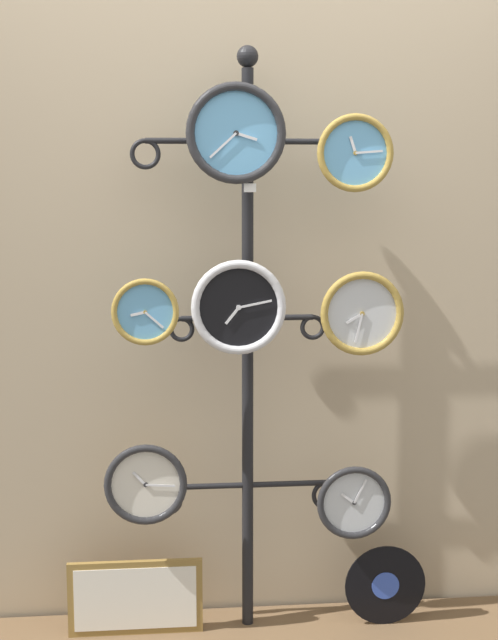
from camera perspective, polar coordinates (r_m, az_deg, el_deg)
shop_wall at (r=3.16m, az=-0.36°, el=4.80°), size 4.40×0.04×2.80m
low_shelf at (r=3.33m, az=0.02°, el=-19.72°), size 2.20×0.36×0.06m
display_stand at (r=3.12m, az=-0.09°, el=-8.09°), size 0.78×0.39×2.06m
clock_top_center at (r=2.92m, az=-0.84°, el=11.86°), size 0.32×0.04×0.32m
clock_top_right at (r=2.96m, az=6.80°, el=10.56°), size 0.25×0.04×0.25m
clock_middle_left at (r=2.90m, az=-6.66°, el=0.53°), size 0.22×0.04×0.22m
clock_middle_center at (r=2.92m, az=-0.67°, el=0.82°), size 0.31×0.04×0.31m
clock_middle_right at (r=2.99m, az=7.24°, el=0.42°), size 0.28×0.04×0.28m
clock_bottom_left at (r=3.06m, az=-6.63°, el=-10.39°), size 0.28×0.04×0.28m
clock_bottom_right at (r=3.15m, az=6.72°, el=-11.51°), size 0.26×0.04×0.26m
vinyl_record at (r=3.33m, az=8.71°, el=-16.43°), size 0.29×0.01×0.29m
picture_frame at (r=3.26m, az=-7.28°, el=-17.21°), size 0.47×0.02×0.27m
price_tag_upper at (r=2.92m, az=0.04°, el=8.46°), size 0.04×0.00×0.03m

